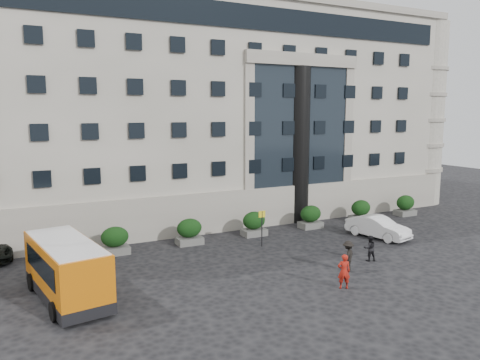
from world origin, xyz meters
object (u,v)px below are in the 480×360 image
(hedge_f, at_px, (405,205))
(white_taxi, at_px, (378,227))
(pedestrian_a, at_px, (344,271))
(hedge_c, at_px, (254,224))
(pedestrian_c, at_px, (348,256))
(hedge_d, at_px, (311,217))
(pedestrian_b, at_px, (370,248))
(bus_stop_sign, at_px, (262,222))
(minibus, at_px, (66,267))
(hedge_a, at_px, (115,240))
(hedge_b, at_px, (189,231))
(hedge_e, at_px, (361,211))

(hedge_f, bearing_deg, white_taxi, -148.58)
(pedestrian_a, bearing_deg, hedge_c, -70.49)
(white_taxi, relative_size, pedestrian_c, 2.65)
(hedge_d, distance_m, white_taxi, 5.42)
(hedge_c, bearing_deg, hedge_d, 0.00)
(hedge_d, distance_m, pedestrian_b, 8.78)
(bus_stop_sign, bearing_deg, white_taxi, -11.93)
(hedge_c, height_order, pedestrian_a, pedestrian_a)
(hedge_d, bearing_deg, hedge_f, 0.00)
(minibus, xyz_separation_m, white_taxi, (22.09, 1.79, -0.83))
(white_taxi, height_order, pedestrian_c, pedestrian_c)
(hedge_a, relative_size, pedestrian_c, 1.01)
(hedge_c, bearing_deg, hedge_b, 180.00)
(minibus, bearing_deg, hedge_f, 3.48)
(hedge_c, relative_size, pedestrian_a, 0.98)
(hedge_a, distance_m, pedestrian_c, 14.93)
(hedge_c, bearing_deg, pedestrian_a, -94.42)
(hedge_d, height_order, pedestrian_a, pedestrian_a)
(bus_stop_sign, bearing_deg, hedge_d, 24.66)
(white_taxi, bearing_deg, pedestrian_c, -158.08)
(hedge_d, height_order, minibus, minibus)
(hedge_f, height_order, bus_stop_sign, bus_stop_sign)
(hedge_b, bearing_deg, hedge_e, 0.00)
(hedge_a, relative_size, hedge_e, 1.00)
(hedge_e, xyz_separation_m, hedge_f, (5.20, 0.00, 0.00))
(hedge_d, relative_size, hedge_e, 1.00)
(hedge_f, height_order, minibus, minibus)
(white_taxi, height_order, pedestrian_b, pedestrian_b)
(white_taxi, distance_m, pedestrian_c, 8.40)
(hedge_c, bearing_deg, pedestrian_b, -67.49)
(hedge_a, xyz_separation_m, pedestrian_a, (9.50, -11.59, 0.01))
(bus_stop_sign, bearing_deg, minibus, -164.54)
(pedestrian_b, xyz_separation_m, pedestrian_c, (-2.48, -0.90, 0.09))
(hedge_d, relative_size, hedge_f, 1.00)
(pedestrian_c, bearing_deg, hedge_c, -113.91)
(hedge_d, distance_m, pedestrian_c, 10.37)
(hedge_f, bearing_deg, minibus, -167.74)
(hedge_e, distance_m, pedestrian_a, 16.19)
(hedge_c, xyz_separation_m, pedestrian_c, (1.10, -9.53, -0.02))
(hedge_e, height_order, minibus, minibus)
(hedge_a, distance_m, hedge_e, 20.80)
(hedge_a, relative_size, hedge_d, 1.00)
(hedge_d, relative_size, pedestrian_c, 1.01)
(hedge_b, distance_m, minibus, 11.05)
(white_taxi, bearing_deg, minibus, 171.23)
(hedge_e, height_order, pedestrian_a, pedestrian_a)
(hedge_e, relative_size, pedestrian_a, 0.98)
(hedge_b, height_order, hedge_e, same)
(minibus, bearing_deg, pedestrian_b, -15.75)
(hedge_c, relative_size, bus_stop_sign, 0.73)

